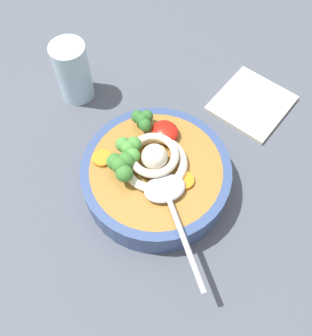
{
  "coord_description": "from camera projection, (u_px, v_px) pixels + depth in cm",
  "views": [
    {
      "loc": [
        -21.45,
        20.68,
        57.47
      ],
      "look_at": [
        -3.01,
        1.19,
        9.43
      ],
      "focal_mm": 39.92,
      "sensor_mm": 36.0,
      "label": 1
    }
  ],
  "objects": [
    {
      "name": "soup_bowl",
      "position": [
        156.0,
        177.0,
        0.57
      ],
      "size": [
        22.52,
        22.52,
        5.64
      ],
      "color": "#334775",
      "rests_on": "table_slab"
    },
    {
      "name": "drinking_glass",
      "position": [
        73.0,
        72.0,
        0.64
      ],
      "size": [
        6.01,
        6.01,
        11.16
      ],
      "primitive_type": "cylinder",
      "color": "silver",
      "rests_on": "table_slab"
    },
    {
      "name": "folded_napkin",
      "position": [
        252.0,
        103.0,
        0.68
      ],
      "size": [
        13.0,
        13.77,
        0.8
      ],
      "primitive_type": "cube",
      "rotation": [
        0.0,
        0.0,
        0.08
      ],
      "color": "beige",
      "rests_on": "table_slab"
    },
    {
      "name": "soup_spoon",
      "position": [
        168.0,
        197.0,
        0.52
      ],
      "size": [
        16.75,
        11.16,
        1.6
      ],
      "rotation": [
        0.0,
        0.0,
        2.65
      ],
      "color": "#B7B7BC",
      "rests_on": "soup_bowl"
    },
    {
      "name": "carrot_slice_beside_noodles",
      "position": [
        159.0,
        152.0,
        0.56
      ],
      "size": [
        2.12,
        2.12,
        0.56
      ],
      "primitive_type": "cylinder",
      "color": "orange",
      "rests_on": "soup_bowl"
    },
    {
      "name": "broccoli_floret_rear",
      "position": [
        122.0,
        166.0,
        0.52
      ],
      "size": [
        4.84,
        4.17,
        3.83
      ],
      "color": "#7A9E60",
      "rests_on": "soup_bowl"
    },
    {
      "name": "carrot_slice_center",
      "position": [
        102.0,
        158.0,
        0.55
      ],
      "size": [
        2.87,
        2.87,
        0.62
      ],
      "primitive_type": "cylinder",
      "color": "orange",
      "rests_on": "soup_bowl"
    },
    {
      "name": "chili_sauce_dollop",
      "position": [
        165.0,
        132.0,
        0.57
      ],
      "size": [
        4.32,
        3.88,
        1.94
      ],
      "primitive_type": "ellipsoid",
      "color": "#B2190F",
      "rests_on": "soup_bowl"
    },
    {
      "name": "broccoli_floret_right",
      "position": [
        143.0,
        120.0,
        0.57
      ],
      "size": [
        3.89,
        3.34,
        3.07
      ],
      "color": "#7A9E60",
      "rests_on": "soup_bowl"
    },
    {
      "name": "carrot_slice_extra_b",
      "position": [
        183.0,
        182.0,
        0.54
      ],
      "size": [
        2.87,
        2.87,
        0.57
      ],
      "primitive_type": "cylinder",
      "color": "orange",
      "rests_on": "soup_bowl"
    },
    {
      "name": "broccoli_floret_near_spoon",
      "position": [
        129.0,
        148.0,
        0.54
      ],
      "size": [
        4.41,
        3.79,
        3.48
      ],
      "color": "#7A9E60",
      "rests_on": "soup_bowl"
    },
    {
      "name": "table_slab",
      "position": [
        148.0,
        175.0,
        0.63
      ],
      "size": [
        110.42,
        110.42,
        3.8
      ],
      "primitive_type": "cube",
      "color": "#474C56",
      "rests_on": "ground"
    },
    {
      "name": "noodle_pile",
      "position": [
        154.0,
        159.0,
        0.54
      ],
      "size": [
        10.75,
        10.54,
        4.32
      ],
      "color": "beige",
      "rests_on": "soup_bowl"
    }
  ]
}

